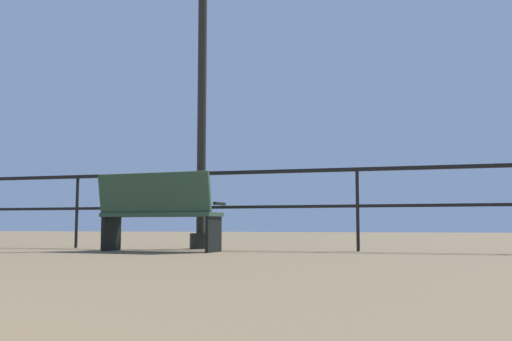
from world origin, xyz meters
TOP-DOWN VIEW (x-y plane):
  - pier_railing at (-0.00, 7.81)m, footprint 20.79×0.05m
  - bench_near_left at (-0.37, 7.01)m, footprint 1.61×0.72m
  - lamppost_center at (-0.19, 8.05)m, footprint 0.31×0.31m

SIDE VIEW (x-z plane):
  - bench_near_left at x=-0.37m, z-range 0.05..1.05m
  - pier_railing at x=0.00m, z-range 0.26..1.34m
  - lamppost_center at x=-0.19m, z-range 0.13..4.59m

